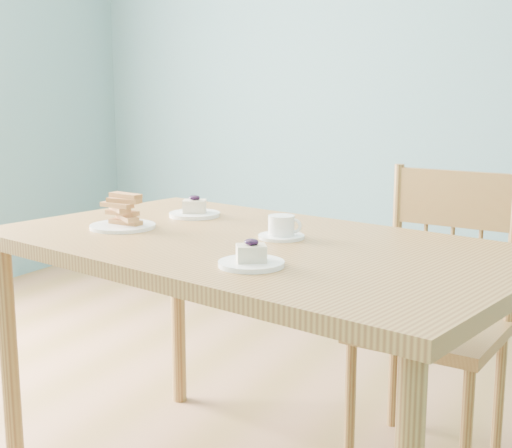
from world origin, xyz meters
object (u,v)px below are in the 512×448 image
(cheesecake_plate_near, at_px, (251,259))
(coffee_cup, at_px, (282,229))
(dining_chair, at_px, (435,315))
(cheesecake_plate_far, at_px, (195,211))
(dining_table, at_px, (253,268))
(biscotti_plate, at_px, (122,217))

(cheesecake_plate_near, relative_size, coffee_cup, 1.21)
(dining_chair, xyz_separation_m, cheesecake_plate_far, (-0.74, -0.28, 0.33))
(dining_table, relative_size, cheesecake_plate_far, 9.76)
(dining_table, xyz_separation_m, cheesecake_plate_far, (-0.35, 0.25, 0.10))
(cheesecake_plate_near, xyz_separation_m, coffee_cup, (-0.08, 0.33, 0.01))
(cheesecake_plate_near, distance_m, biscotti_plate, 0.62)
(dining_table, distance_m, dining_chair, 0.70)
(dining_table, relative_size, coffee_cup, 12.60)
(cheesecake_plate_near, xyz_separation_m, biscotti_plate, (-0.57, 0.24, 0.02))
(cheesecake_plate_near, bearing_deg, dining_table, 117.23)
(coffee_cup, xyz_separation_m, biscotti_plate, (-0.49, -0.09, 0.01))
(cheesecake_plate_far, bearing_deg, dining_table, -35.49)
(dining_chair, distance_m, cheesecake_plate_far, 0.86)
(dining_chair, bearing_deg, cheesecake_plate_near, -101.99)
(dining_chair, distance_m, coffee_cup, 0.67)
(biscotti_plate, bearing_deg, dining_chair, 33.79)
(dining_chair, relative_size, cheesecake_plate_far, 5.71)
(cheesecake_plate_far, bearing_deg, coffee_cup, -24.51)
(dining_table, height_order, coffee_cup, coffee_cup)
(dining_table, bearing_deg, cheesecake_plate_near, -50.69)
(cheesecake_plate_near, height_order, cheesecake_plate_far, cheesecake_plate_far)
(cheesecake_plate_far, height_order, coffee_cup, cheesecake_plate_far)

